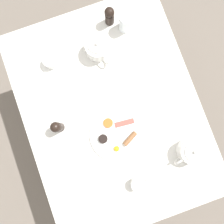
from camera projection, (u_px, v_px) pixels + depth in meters
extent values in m
plane|color=#70665B|center=(112.00, 119.00, 1.91)|extent=(8.00, 8.00, 0.00)
cube|color=silver|center=(112.00, 113.00, 1.20)|extent=(0.94, 1.23, 0.03)
cylinder|color=brown|center=(82.00, 215.00, 1.50)|extent=(0.04, 0.04, 0.70)
cylinder|color=brown|center=(196.00, 173.00, 1.53)|extent=(0.04, 0.04, 0.70)
cylinder|color=brown|center=(32.00, 63.00, 1.59)|extent=(0.04, 0.04, 0.70)
cylinder|color=brown|center=(140.00, 26.00, 1.62)|extent=(0.04, 0.04, 0.70)
cylinder|color=white|center=(116.00, 134.00, 1.17)|extent=(0.29, 0.29, 0.01)
cylinder|color=white|center=(117.00, 149.00, 1.15)|extent=(0.06, 0.06, 0.00)
sphere|color=yellow|center=(117.00, 149.00, 1.14)|extent=(0.03, 0.03, 0.03)
cylinder|color=brown|center=(130.00, 139.00, 1.15)|extent=(0.09, 0.06, 0.03)
cube|color=#B74C42|center=(125.00, 123.00, 1.16)|extent=(0.11, 0.04, 0.01)
cylinder|color=#D16023|center=(108.00, 123.00, 1.16)|extent=(0.05, 0.05, 0.01)
cylinder|color=black|center=(103.00, 139.00, 1.15)|extent=(0.05, 0.05, 0.02)
cylinder|color=white|center=(97.00, 48.00, 1.17)|extent=(0.13, 0.13, 0.09)
cylinder|color=white|center=(97.00, 45.00, 1.12)|extent=(0.09, 0.09, 0.01)
sphere|color=white|center=(97.00, 44.00, 1.11)|extent=(0.02, 0.02, 0.02)
cone|color=white|center=(89.00, 35.00, 1.16)|extent=(0.03, 0.06, 0.04)
torus|color=white|center=(105.00, 59.00, 1.16)|extent=(0.03, 0.07, 0.07)
cylinder|color=white|center=(191.00, 151.00, 1.12)|extent=(0.13, 0.13, 0.09)
cylinder|color=white|center=(194.00, 152.00, 1.07)|extent=(0.09, 0.09, 0.01)
sphere|color=white|center=(195.00, 152.00, 1.06)|extent=(0.02, 0.02, 0.02)
cone|color=white|center=(203.00, 142.00, 1.12)|extent=(0.06, 0.03, 0.04)
torus|color=white|center=(180.00, 159.00, 1.12)|extent=(0.07, 0.03, 0.07)
cylinder|color=white|center=(52.00, 63.00, 1.20)|extent=(0.13, 0.13, 0.01)
cylinder|color=white|center=(51.00, 61.00, 1.17)|extent=(0.08, 0.08, 0.05)
cylinder|color=brown|center=(51.00, 61.00, 1.18)|extent=(0.07, 0.07, 0.04)
torus|color=white|center=(48.00, 53.00, 1.18)|extent=(0.01, 0.04, 0.04)
cylinder|color=white|center=(125.00, 22.00, 1.17)|extent=(0.07, 0.07, 0.11)
cylinder|color=white|center=(137.00, 184.00, 1.12)|extent=(0.06, 0.06, 0.06)
torus|color=white|center=(143.00, 182.00, 1.12)|extent=(0.04, 0.01, 0.04)
cylinder|color=black|center=(110.00, 18.00, 1.19)|extent=(0.05, 0.05, 0.08)
sphere|color=black|center=(109.00, 12.00, 1.13)|extent=(0.05, 0.05, 0.05)
cylinder|color=black|center=(58.00, 127.00, 1.14)|extent=(0.05, 0.05, 0.08)
sphere|color=black|center=(55.00, 127.00, 1.08)|extent=(0.05, 0.05, 0.05)
cube|color=silver|center=(127.00, 85.00, 1.19)|extent=(0.04, 0.18, 0.00)
cube|color=silver|center=(89.00, 205.00, 1.14)|extent=(0.20, 0.05, 0.00)
cube|color=silver|center=(154.00, 57.00, 1.21)|extent=(0.10, 0.15, 0.00)
cube|color=silver|center=(61.00, 154.00, 1.16)|extent=(0.13, 0.12, 0.00)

